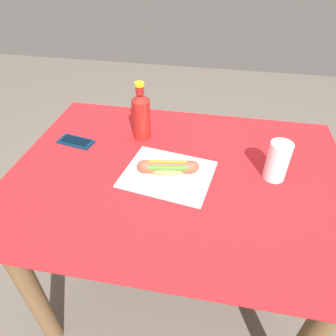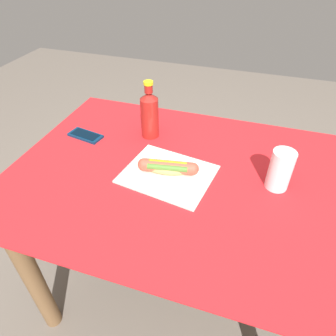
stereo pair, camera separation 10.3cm
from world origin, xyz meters
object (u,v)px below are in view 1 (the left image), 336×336
at_px(hot_dog, 168,167).
at_px(soda_bottle, 141,115).
at_px(cell_phone, 76,142).
at_px(drinking_cup, 278,161).

relative_size(hot_dog, soda_bottle, 0.90).
height_order(hot_dog, soda_bottle, soda_bottle).
bearing_deg(soda_bottle, hot_dog, 123.83).
bearing_deg(cell_phone, drinking_cup, 174.60).
relative_size(cell_phone, drinking_cup, 1.08).
bearing_deg(hot_dog, cell_phone, -17.75).
distance_m(hot_dog, drinking_cup, 0.37).
bearing_deg(drinking_cup, hot_dog, 8.81).
xyz_separation_m(cell_phone, soda_bottle, (-0.25, -0.09, 0.09)).
bearing_deg(soda_bottle, cell_phone, 20.19).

